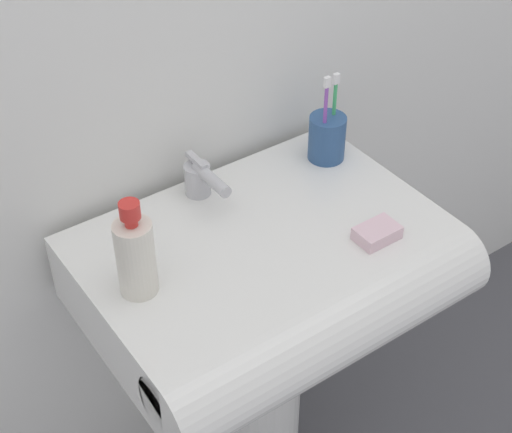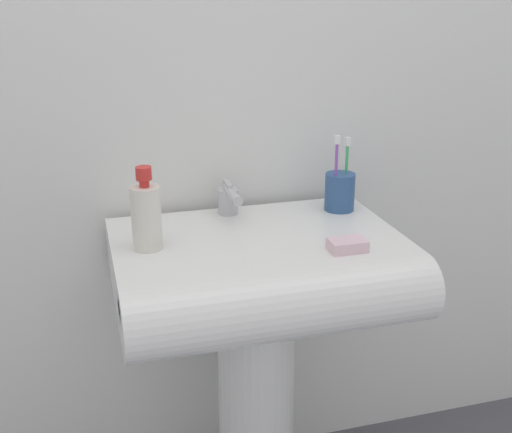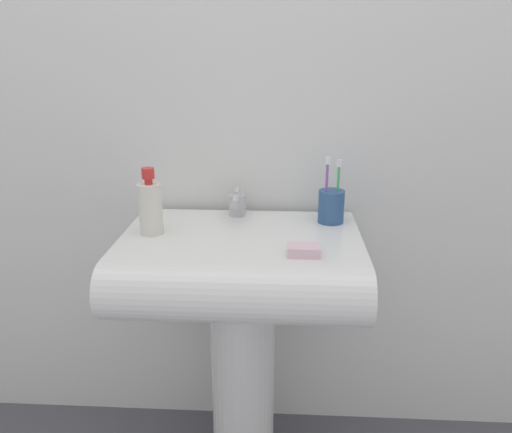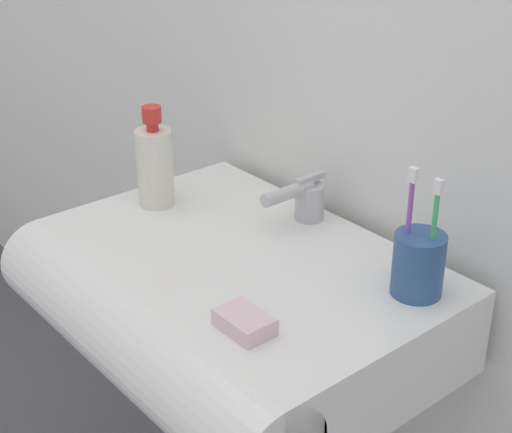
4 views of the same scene
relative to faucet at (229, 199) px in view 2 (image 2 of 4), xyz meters
The scene contains 7 objects.
wall_back 0.43m from the faucet, 76.15° to the left, with size 5.00×0.05×2.40m, color silver.
sink_pedestal 0.50m from the faucet, 80.12° to the right, with size 0.18×0.18×0.61m, color white.
sink_basin 0.22m from the faucet, 82.70° to the right, with size 0.62×0.46×0.14m.
faucet is the anchor object (origin of this frame).
toothbrush_cup 0.26m from the faucet, ahead, with size 0.07×0.07×0.18m.
soap_bottle 0.26m from the faucet, 144.53° to the right, with size 0.06×0.06×0.17m.
bar_soap 0.33m from the faucet, 56.40° to the right, with size 0.07×0.05×0.02m, color silver.
Camera 2 is at (-0.35, -1.24, 1.26)m, focal length 45.00 mm.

